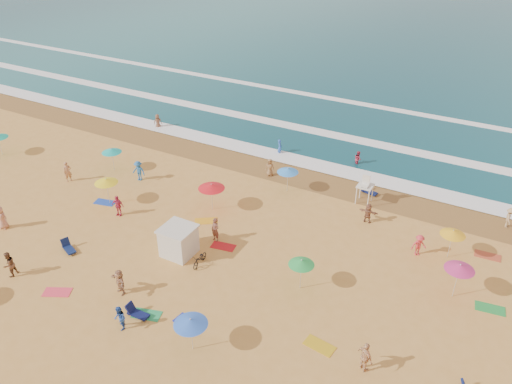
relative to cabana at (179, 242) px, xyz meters
The scene contains 12 objects.
ground 3.96m from the cabana, 24.67° to the left, with size 220.00×220.00×0.00m, color gold.
ocean 85.67m from the cabana, 87.67° to the left, with size 220.00×140.00×0.18m, color #0C4756.
wet_sand 14.55m from the cabana, 76.14° to the left, with size 220.00×220.00×0.00m, color olive.
surf_foam 23.20m from the cabana, 81.37° to the left, with size 200.00×18.70×0.05m.
cabana is the anchor object (origin of this frame).
cabana_roof 1.06m from the cabana, ahead, with size 2.20×2.20×0.12m, color silver.
bicycle 2.00m from the cabana, ahead, with size 0.58×1.66×0.87m, color black.
lifeguard_stand 15.40m from the cabana, 54.42° to the left, with size 1.20×1.20×2.10m, color white, non-canonical shape.
beach_umbrellas 2.90m from the cabana, ahead, with size 56.47×29.20×0.70m.
loungers 8.68m from the cabana, 17.71° to the right, with size 54.09×27.31×0.34m.
towels 3.79m from the cabana, 12.97° to the right, with size 30.53×21.92×0.03m.
beachgoers 4.43m from the cabana, 86.34° to the left, with size 35.37×26.97×2.12m.
Camera 1 is at (14.36, -23.07, 21.17)m, focal length 35.00 mm.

